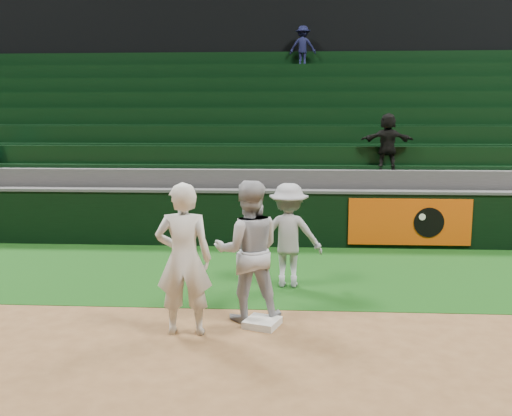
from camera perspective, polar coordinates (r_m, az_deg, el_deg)
The scene contains 9 objects.
ground at distance 7.68m, azimuth -0.08°, elevation -12.35°, with size 70.00×70.00×0.00m, color brown.
foul_grass at distance 10.53m, azimuth 0.94°, elevation -6.39°, with size 36.00×4.20×0.01m, color #0E370D.
upper_deck at distance 24.81m, azimuth 2.52°, elevation 16.39°, with size 40.00×12.00×12.00m, color black.
first_base at distance 7.89m, azimuth 0.62°, elevation -11.39°, with size 0.43×0.43×0.10m, color silver.
first_baseman at distance 7.42m, azimuth -7.24°, elevation -5.10°, with size 0.73×0.48×2.00m, color silver.
baserunner at distance 7.90m, azimuth -0.78°, elevation -4.30°, with size 0.95×0.74×1.96m, color #A6A8B0.
base_coach at distance 9.47m, azimuth 3.27°, elevation -2.74°, with size 1.12×0.64×1.73m, color #9699A3.
field_wall at distance 12.54m, azimuth 1.51°, elevation -0.95°, with size 36.00×0.45×1.25m.
stadium_seating at distance 16.16m, azimuth 1.88°, elevation 5.09°, with size 36.00×5.95×5.59m.
Camera 1 is at (0.45, -7.14, 2.79)m, focal length 40.00 mm.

